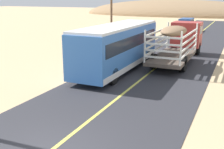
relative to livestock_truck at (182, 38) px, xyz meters
name	(u,v)px	position (x,y,z in m)	size (l,w,h in m)	color
livestock_truck	(182,38)	(0.00, 0.00, 0.00)	(2.53, 9.70, 3.02)	#B2332D
bus	(118,46)	(-3.27, -6.01, -0.04)	(2.54, 10.00, 3.21)	#3872C6
car_far	(186,24)	(-3.30, 20.43, -0.70)	(1.90, 4.62, 1.93)	#264C8C
power_pole_mid	(111,2)	(-9.04, 5.33, 2.78)	(2.20, 0.24, 8.55)	brown
distant_hill	(173,15)	(-14.23, 60.32, -1.79)	(55.88, 23.19, 8.86)	#957553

